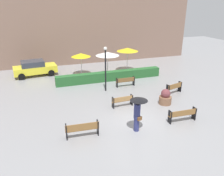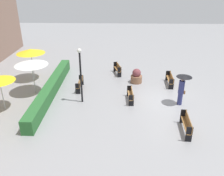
# 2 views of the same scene
# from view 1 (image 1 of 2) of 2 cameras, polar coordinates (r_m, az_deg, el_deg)

# --- Properties ---
(ground_plane) EXTENTS (60.00, 60.00, 0.00)m
(ground_plane) POSITION_cam_1_polar(r_m,az_deg,el_deg) (14.17, 6.38, -9.18)
(ground_plane) COLOR gray
(bench_near_left) EXTENTS (1.90, 0.45, 0.90)m
(bench_near_left) POSITION_cam_1_polar(r_m,az_deg,el_deg) (12.70, -7.62, -10.30)
(bench_near_left) COLOR olive
(bench_near_left) RESTS_ON ground
(bench_far_right) EXTENTS (1.58, 0.71, 0.89)m
(bench_far_right) POSITION_cam_1_polar(r_m,az_deg,el_deg) (19.06, 15.68, 0.13)
(bench_far_right) COLOR olive
(bench_far_right) RESTS_ON ground
(bench_mid_center) EXTENTS (1.60, 0.42, 0.81)m
(bench_mid_center) POSITION_cam_1_polar(r_m,az_deg,el_deg) (16.10, 2.74, -3.22)
(bench_mid_center) COLOR #9E7242
(bench_mid_center) RESTS_ON ground
(bench_back_row) EXTENTS (1.74, 0.36, 0.83)m
(bench_back_row) POSITION_cam_1_polar(r_m,az_deg,el_deg) (19.97, 3.49, 1.78)
(bench_back_row) COLOR brown
(bench_back_row) RESTS_ON ground
(bench_near_right) EXTENTS (1.89, 0.45, 0.84)m
(bench_near_right) POSITION_cam_1_polar(r_m,az_deg,el_deg) (14.83, 17.65, -6.46)
(bench_near_right) COLOR olive
(bench_near_right) RESTS_ON ground
(pedestrian_with_umbrella) EXTENTS (1.01, 1.01, 2.15)m
(pedestrian_with_umbrella) POSITION_cam_1_polar(r_m,az_deg,el_deg) (12.82, 6.62, -5.50)
(pedestrian_with_umbrella) COLOR navy
(pedestrian_with_umbrella) RESTS_ON ground
(planter_pot) EXTENTS (0.91, 0.91, 1.17)m
(planter_pot) POSITION_cam_1_polar(r_m,az_deg,el_deg) (16.97, 13.51, -2.40)
(planter_pot) COLOR brown
(planter_pot) RESTS_ON ground
(lamp_post) EXTENTS (0.28, 0.28, 3.79)m
(lamp_post) POSITION_cam_1_polar(r_m,az_deg,el_deg) (18.37, -1.69, 6.07)
(lamp_post) COLOR black
(lamp_post) RESTS_ON ground
(patio_umbrella_yellow) EXTENTS (1.95, 1.95, 2.31)m
(patio_umbrella_yellow) POSITION_cam_1_polar(r_m,az_deg,el_deg) (22.84, -7.98, 8.37)
(patio_umbrella_yellow) COLOR silver
(patio_umbrella_yellow) RESTS_ON ground
(patio_umbrella_white) EXTENTS (2.34, 2.34, 2.52)m
(patio_umbrella_white) POSITION_cam_1_polar(r_m,az_deg,el_deg) (22.21, -1.17, 8.76)
(patio_umbrella_white) COLOR silver
(patio_umbrella_white) RESTS_ON ground
(patio_umbrella_yellow_far) EXTENTS (2.26, 2.26, 2.61)m
(patio_umbrella_yellow_far) POSITION_cam_1_polar(r_m,az_deg,el_deg) (23.85, 4.00, 9.81)
(patio_umbrella_yellow_far) COLOR silver
(patio_umbrella_yellow_far) RESTS_ON ground
(hedge_strip) EXTENTS (10.33, 0.70, 0.89)m
(hedge_strip) POSITION_cam_1_polar(r_m,az_deg,el_deg) (21.48, -0.53, 3.09)
(hedge_strip) COLOR #28602D
(hedge_strip) RESTS_ON ground
(building_facade) EXTENTS (28.00, 1.20, 9.75)m
(building_facade) POSITION_cam_1_polar(r_m,az_deg,el_deg) (27.62, -7.76, 16.37)
(building_facade) COLOR #846656
(building_facade) RESTS_ON ground
(parked_car) EXTENTS (4.37, 2.34, 1.57)m
(parked_car) POSITION_cam_1_polar(r_m,az_deg,el_deg) (24.17, -19.22, 4.89)
(parked_car) COLOR yellow
(parked_car) RESTS_ON ground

